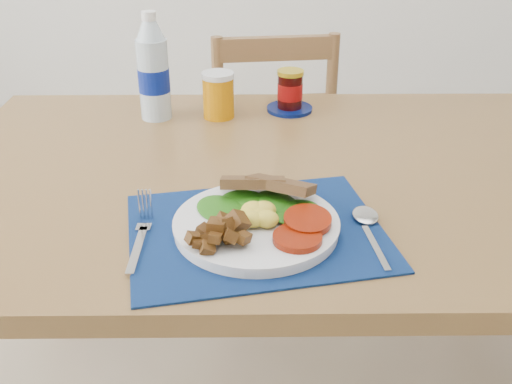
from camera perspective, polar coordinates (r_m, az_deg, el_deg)
table at (r=1.24m, az=2.74°, el=-1.15°), size 1.40×0.90×0.75m
chair_far at (r=1.92m, az=1.33°, el=5.86°), size 0.43×0.42×1.06m
placemat at (r=0.99m, az=0.03°, el=-3.75°), size 0.47×0.39×0.00m
breakfast_plate at (r=0.97m, az=-0.28°, el=-2.84°), size 0.27×0.27×0.07m
fork at (r=0.99m, az=-10.86°, el=-4.06°), size 0.02×0.19×0.00m
spoon at (r=1.01m, az=10.64°, el=-3.13°), size 0.04×0.19×0.01m
water_bottle at (r=1.44m, az=-9.75°, el=11.14°), size 0.07×0.07×0.25m
juice_glass at (r=1.45m, az=-3.61°, el=9.08°), size 0.07×0.07×0.10m
jam_on_saucer at (r=1.49m, az=3.25°, el=9.40°), size 0.11×0.11×0.10m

